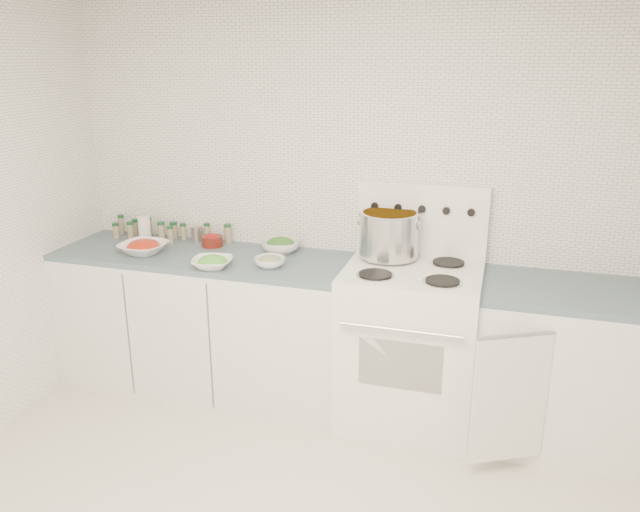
{
  "coord_description": "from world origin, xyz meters",
  "views": [
    {
      "loc": [
        0.92,
        -2.12,
        2.07
      ],
      "look_at": [
        -0.05,
        1.14,
        0.97
      ],
      "focal_mm": 35.0,
      "sensor_mm": 36.0,
      "label": 1
    }
  ],
  "objects_px": {
    "stove": "(410,340)",
    "bowl_snowpea": "(212,262)",
    "stock_pot": "(389,232)",
    "bowl_tomato": "(144,247)"
  },
  "relations": [
    {
      "from": "stove",
      "to": "bowl_snowpea",
      "type": "xyz_separation_m",
      "value": [
        -1.13,
        -0.22,
        0.44
      ]
    },
    {
      "from": "stock_pot",
      "to": "stove",
      "type": "bearing_deg",
      "value": -42.3
    },
    {
      "from": "bowl_tomato",
      "to": "stove",
      "type": "bearing_deg",
      "value": 3.07
    },
    {
      "from": "stove",
      "to": "stock_pot",
      "type": "relative_size",
      "value": 3.72
    },
    {
      "from": "bowl_snowpea",
      "to": "bowl_tomato",
      "type": "bearing_deg",
      "value": 166.5
    },
    {
      "from": "stove",
      "to": "bowl_tomato",
      "type": "distance_m",
      "value": 1.72
    },
    {
      "from": "stock_pot",
      "to": "bowl_snowpea",
      "type": "distance_m",
      "value": 1.04
    },
    {
      "from": "stock_pot",
      "to": "bowl_tomato",
      "type": "bearing_deg",
      "value": -170.6
    },
    {
      "from": "bowl_tomato",
      "to": "bowl_snowpea",
      "type": "distance_m",
      "value": 0.54
    },
    {
      "from": "stove",
      "to": "bowl_snowpea",
      "type": "bearing_deg",
      "value": -169.19
    }
  ]
}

